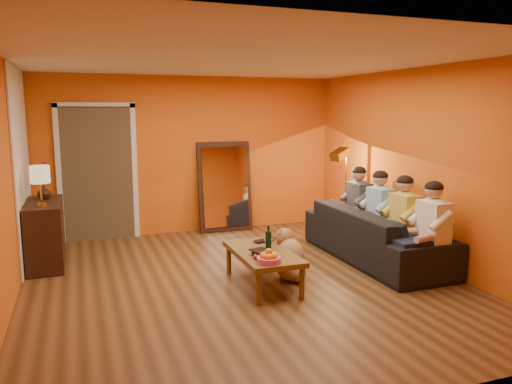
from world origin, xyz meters
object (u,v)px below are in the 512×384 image
object	(u,v)px
laptop	(266,241)
sofa	(375,234)
person_far_right	(359,207)
person_mid_left	(404,223)
sideboard	(46,233)
dog	(290,254)
coffee_table	(263,268)
mirror_frame	(225,186)
person_far_left	(433,232)
wine_bottle	(268,239)
vase	(44,192)
table_lamp	(41,186)
tumbler	(269,243)
person_mid_right	(380,214)
floor_lamp	(346,196)

from	to	relation	value
laptop	sofa	bearing A→B (deg)	-14.71
person_far_right	sofa	bearing A→B (deg)	-101.31
sofa	person_mid_left	distance (m)	0.53
sideboard	person_far_right	bearing A→B (deg)	-8.43
sofa	dog	distance (m)	1.46
coffee_table	person_mid_left	size ratio (longest dim) A/B	1.00
sideboard	sofa	bearing A→B (deg)	-17.02
mirror_frame	person_far_left	bearing A→B (deg)	-64.93
sofa	wine_bottle	bearing A→B (deg)	105.62
dog	wine_bottle	world-z (taller)	wine_bottle
vase	table_lamp	bearing A→B (deg)	-90.00
sofa	tumbler	distance (m)	1.73
person_mid_right	dog	bearing A→B (deg)	-164.31
dog	sideboard	bearing A→B (deg)	173.16
floor_lamp	dog	size ratio (longest dim) A/B	2.26
dog	sofa	bearing A→B (deg)	36.49
mirror_frame	table_lamp	bearing A→B (deg)	-153.68
sofa	dog	xyz separation A→B (m)	(-1.42, -0.33, -0.04)
dog	person_far_right	size ratio (longest dim) A/B	0.52
mirror_frame	person_far_right	world-z (taller)	mirror_frame
mirror_frame	wine_bottle	bearing A→B (deg)	-96.27
person_far_right	wine_bottle	distance (m)	2.21
dog	wine_bottle	distance (m)	0.46
table_lamp	dog	distance (m)	3.22
coffee_table	tumbler	world-z (taller)	tumbler
floor_lamp	person_far_left	world-z (taller)	floor_lamp
sofa	person_far_left	world-z (taller)	person_far_left
mirror_frame	laptop	distance (m)	2.50
sofa	person_far_right	bearing A→B (deg)	-11.31
sideboard	person_mid_right	size ratio (longest dim) A/B	0.97
dog	table_lamp	bearing A→B (deg)	177.94
sideboard	tumbler	world-z (taller)	sideboard
sideboard	dog	world-z (taller)	sideboard
sideboard	vase	xyz separation A→B (m)	(0.00, 0.25, 0.52)
mirror_frame	laptop	xyz separation A→B (m)	(-0.19, -2.47, -0.33)
coffee_table	person_mid_right	distance (m)	2.06
person_far_right	dog	bearing A→B (deg)	-147.52
mirror_frame	person_far_right	xyz separation A→B (m)	(1.58, -1.73, -0.15)
vase	sofa	bearing A→B (deg)	-20.05
table_lamp	person_far_right	xyz separation A→B (m)	(4.37, -0.35, -0.49)
tumbler	mirror_frame	bearing A→B (deg)	84.81
mirror_frame	person_mid_left	bearing A→B (deg)	-60.81
sofa	vase	size ratio (longest dim) A/B	12.81
person_far_right	mirror_frame	bearing A→B (deg)	132.44
coffee_table	dog	distance (m)	0.43
person_far_left	mirror_frame	bearing A→B (deg)	115.07
coffee_table	tumbler	xyz separation A→B (m)	(0.12, 0.12, 0.26)
mirror_frame	dog	world-z (taller)	mirror_frame
sofa	vase	xyz separation A→B (m)	(-4.24, 1.55, 0.59)
table_lamp	person_mid_left	bearing A→B (deg)	-18.33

